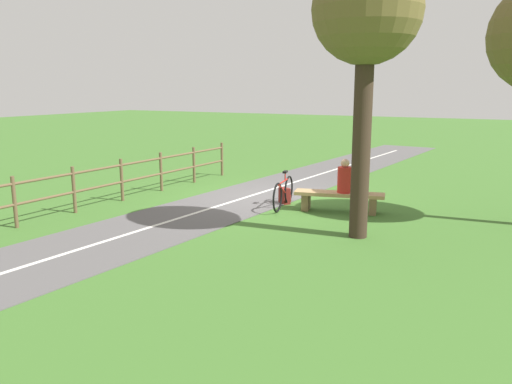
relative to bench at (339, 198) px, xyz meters
name	(u,v)px	position (x,y,z in m)	size (l,w,h in m)	color
ground_plane	(272,198)	(2.06, -0.62, -0.33)	(80.00, 80.00, 0.00)	#3D6B28
paved_path	(144,230)	(3.02, 3.38, -0.32)	(2.53, 36.00, 0.02)	#565454
path_centre_line	(144,229)	(3.02, 3.38, -0.31)	(0.10, 32.00, 0.00)	silver
bench	(339,198)	(0.00, 0.00, 0.00)	(2.13, 0.91, 0.46)	#A88456
person_seated	(345,178)	(-0.11, -0.02, 0.47)	(0.39, 0.39, 0.79)	#B2231E
bicycle	(283,193)	(1.32, 0.24, 0.04)	(0.31, 1.69, 0.88)	black
backpack	(285,196)	(1.48, -0.18, -0.14)	(0.36, 0.34, 0.40)	maroon
fence_roadside	(74,186)	(5.39, 2.97, 0.31)	(0.69, 12.14, 1.09)	brown
tree_near_bench	(367,16)	(-1.00, 1.80, 3.79)	(2.01, 2.01, 5.25)	#38281E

